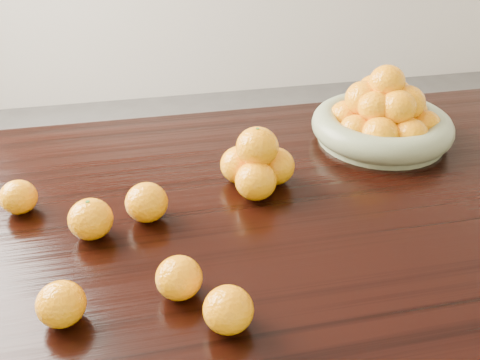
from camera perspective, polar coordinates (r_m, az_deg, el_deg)
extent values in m
cube|color=black|center=(1.14, 2.09, -3.56)|extent=(2.00, 1.00, 0.04)
cylinder|color=gray|center=(1.43, 14.69, 4.44)|extent=(0.32, 0.32, 0.02)
torus|color=gray|center=(1.42, 14.87, 5.65)|extent=(0.36, 0.36, 0.07)
ellipsoid|color=#F79A07|center=(1.48, 17.68, 6.93)|extent=(0.09, 0.09, 0.08)
ellipsoid|color=#F79A07|center=(1.50, 15.01, 7.82)|extent=(0.09, 0.09, 0.09)
ellipsoid|color=#F79A07|center=(1.48, 12.54, 7.58)|extent=(0.08, 0.08, 0.08)
ellipsoid|color=#F79A07|center=(1.42, 11.21, 6.73)|extent=(0.08, 0.08, 0.08)
ellipsoid|color=#F79A07|center=(1.35, 12.21, 5.24)|extent=(0.08, 0.08, 0.07)
ellipsoid|color=#F79A07|center=(1.33, 14.70, 4.72)|extent=(0.09, 0.09, 0.09)
ellipsoid|color=#F79A07|center=(1.35, 17.65, 4.61)|extent=(0.09, 0.09, 0.08)
ellipsoid|color=#F79A07|center=(1.42, 19.05, 5.53)|extent=(0.08, 0.08, 0.08)
ellipsoid|color=#F79A07|center=(1.41, 15.21, 6.13)|extent=(0.09, 0.09, 0.08)
ellipsoid|color=#F79A07|center=(1.44, 16.33, 8.74)|extent=(0.08, 0.08, 0.08)
ellipsoid|color=#F79A07|center=(1.44, 14.16, 9.19)|extent=(0.09, 0.09, 0.08)
ellipsoid|color=#F79A07|center=(1.39, 13.05, 8.48)|extent=(0.09, 0.09, 0.09)
ellipsoid|color=#F79A07|center=(1.35, 14.16, 7.57)|extent=(0.08, 0.08, 0.08)
ellipsoid|color=#F79A07|center=(1.35, 16.47, 7.44)|extent=(0.09, 0.09, 0.08)
ellipsoid|color=#F79A07|center=(1.39, 17.30, 7.87)|extent=(0.09, 0.09, 0.09)
ellipsoid|color=#F79A07|center=(1.38, 15.41, 10.07)|extent=(0.09, 0.09, 0.08)
ellipsoid|color=#F79A07|center=(1.13, 1.69, -0.08)|extent=(0.09, 0.09, 0.08)
ellipsoid|color=#F79A07|center=(1.19, 3.72, 1.50)|extent=(0.09, 0.09, 0.08)
ellipsoid|color=#F79A07|center=(1.19, 0.01, 1.65)|extent=(0.09, 0.09, 0.08)
ellipsoid|color=#F79A07|center=(1.14, 1.85, 3.55)|extent=(0.09, 0.09, 0.09)
ellipsoid|color=#F79A07|center=(1.05, -15.65, -4.04)|extent=(0.09, 0.09, 0.08)
ellipsoid|color=#F79A07|center=(0.90, -6.53, -10.33)|extent=(0.08, 0.08, 0.07)
ellipsoid|color=#F79A07|center=(0.84, -1.26, -13.66)|extent=(0.08, 0.08, 0.07)
ellipsoid|color=#F79A07|center=(1.18, -22.56, -1.69)|extent=(0.08, 0.08, 0.07)
ellipsoid|color=#F79A07|center=(1.08, -9.94, -2.36)|extent=(0.09, 0.09, 0.08)
ellipsoid|color=#F79A07|center=(0.89, -18.54, -12.44)|extent=(0.08, 0.08, 0.07)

